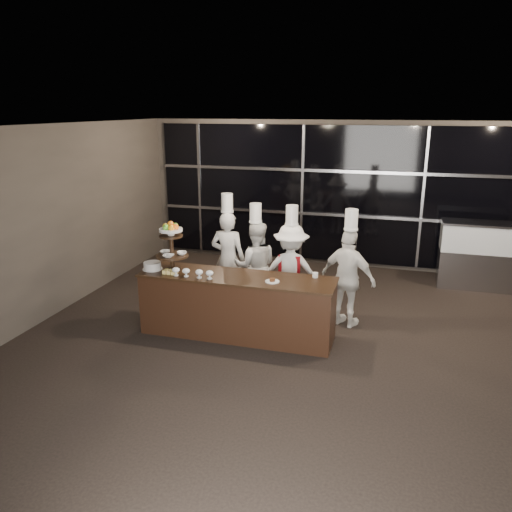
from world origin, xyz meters
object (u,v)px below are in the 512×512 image
(display_stand, at_px, (171,243))
(chef_a, at_px, (228,257))
(layer_cake, at_px, (152,266))
(chef_d, at_px, (348,277))
(chef_c, at_px, (291,270))
(buffet_counter, at_px, (237,306))
(chef_b, at_px, (256,265))
(display_case, at_px, (477,252))

(display_stand, distance_m, chef_a, 1.32)
(chef_a, bearing_deg, layer_cake, -123.68)
(chef_d, bearing_deg, chef_c, 170.75)
(display_stand, bearing_deg, chef_a, 67.01)
(display_stand, height_order, chef_a, chef_a)
(buffet_counter, xyz_separation_m, layer_cake, (-1.31, -0.05, 0.51))
(buffet_counter, relative_size, chef_b, 1.59)
(display_case, bearing_deg, chef_b, -149.55)
(display_stand, bearing_deg, layer_cake, -170.72)
(display_case, bearing_deg, layer_cake, -146.61)
(buffet_counter, bearing_deg, chef_d, 28.04)
(layer_cake, bearing_deg, chef_c, 27.85)
(chef_b, distance_m, chef_c, 0.62)
(chef_a, relative_size, chef_d, 1.05)
(display_stand, xyz_separation_m, display_case, (4.60, 3.19, -0.65))
(layer_cake, relative_size, chef_b, 0.17)
(display_stand, bearing_deg, buffet_counter, 0.01)
(display_case, height_order, chef_a, chef_a)
(display_stand, relative_size, display_case, 0.57)
(chef_c, bearing_deg, display_case, 36.55)
(chef_a, xyz_separation_m, chef_b, (0.50, -0.07, -0.08))
(chef_c, bearing_deg, chef_d, -9.25)
(display_stand, height_order, chef_c, chef_c)
(display_case, relative_size, chef_b, 0.74)
(display_case, height_order, chef_d, chef_d)
(display_stand, distance_m, chef_b, 1.55)
(display_stand, height_order, display_case, display_stand)
(display_stand, distance_m, layer_cake, 0.48)
(chef_c, bearing_deg, buffet_counter, -121.70)
(display_stand, bearing_deg, chef_b, 47.18)
(chef_a, bearing_deg, chef_d, -9.03)
(chef_a, bearing_deg, chef_b, -7.88)
(buffet_counter, xyz_separation_m, display_case, (3.60, 3.19, 0.22))
(layer_cake, xyz_separation_m, display_case, (4.91, 3.24, -0.29))
(layer_cake, xyz_separation_m, chef_b, (1.28, 1.10, -0.22))
(buffet_counter, xyz_separation_m, chef_b, (-0.02, 1.05, 0.29))
(display_case, distance_m, chef_a, 4.62)
(layer_cake, xyz_separation_m, chef_d, (2.81, 0.85, -0.19))
(layer_cake, bearing_deg, buffet_counter, 2.19)
(display_stand, relative_size, chef_c, 0.41)
(buffet_counter, relative_size, chef_d, 1.56)
(chef_c, height_order, chef_d, chef_d)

